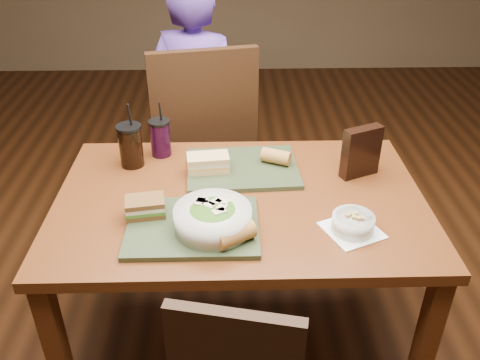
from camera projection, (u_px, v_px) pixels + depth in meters
name	position (u px, v px, depth m)	size (l,w,h in m)	color
ground	(240.00, 342.00, 2.19)	(6.00, 6.00, 0.00)	#381C0B
dining_table	(240.00, 218.00, 1.84)	(1.30, 0.85, 0.75)	#5A2C12
chair_far	(207.00, 142.00, 2.46)	(0.56, 0.56, 1.10)	black
diner	(198.00, 111.00, 2.59)	(0.50, 0.33, 1.37)	#503189
tray_near	(193.00, 227.00, 1.63)	(0.42, 0.32, 0.02)	#2B3720
tray_far	(242.00, 168.00, 1.95)	(0.42, 0.32, 0.02)	#2B3720
salad_bowl	(213.00, 217.00, 1.59)	(0.25, 0.25, 0.08)	silver
soup_bowl	(353.00, 223.00, 1.61)	(0.22, 0.22, 0.07)	white
sandwich_near	(145.00, 207.00, 1.66)	(0.14, 0.10, 0.06)	#593819
sandwich_far	(208.00, 163.00, 1.90)	(0.16, 0.10, 0.06)	tan
baguette_near	(235.00, 234.00, 1.53)	(0.06, 0.06, 0.12)	#AD7533
baguette_far	(276.00, 157.00, 1.95)	(0.06, 0.06, 0.11)	#AD7533
cup_cola	(131.00, 145.00, 1.94)	(0.10, 0.10, 0.26)	black
cup_berry	(160.00, 138.00, 2.02)	(0.09, 0.09, 0.23)	black
chip_bag	(361.00, 152.00, 1.87)	(0.15, 0.05, 0.19)	black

